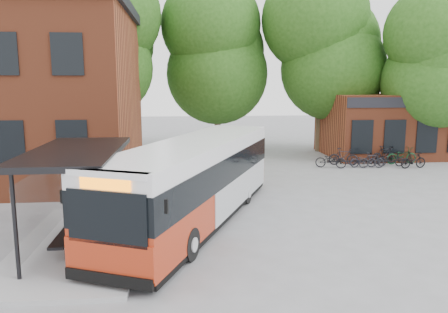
{
  "coord_description": "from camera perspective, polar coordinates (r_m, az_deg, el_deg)",
  "views": [
    {
      "loc": [
        -1.5,
        -13.51,
        4.7
      ],
      "look_at": [
        0.05,
        2.5,
        2.0
      ],
      "focal_mm": 35.0,
      "sensor_mm": 36.0,
      "label": 1
    }
  ],
  "objects": [
    {
      "name": "ground",
      "position": [
        14.38,
        0.77,
        -9.55
      ],
      "size": [
        100.0,
        100.0,
        0.0
      ],
      "primitive_type": "plane",
      "color": "slate"
    },
    {
      "name": "shop_row",
      "position": [
        32.19,
        25.39,
        3.8
      ],
      "size": [
        14.0,
        6.2,
        4.0
      ],
      "primitive_type": null,
      "color": "brown",
      "rests_on": "ground"
    },
    {
      "name": "bus_shelter",
      "position": [
        13.27,
        -18.5,
        -5.16
      ],
      "size": [
        3.6,
        7.0,
        2.9
      ],
      "primitive_type": null,
      "color": "black",
      "rests_on": "ground"
    },
    {
      "name": "bike_rail",
      "position": [
        26.25,
        18.8,
        -0.88
      ],
      "size": [
        5.2,
        0.1,
        0.38
      ],
      "primitive_type": null,
      "color": "black",
      "rests_on": "ground"
    },
    {
      "name": "tree_0",
      "position": [
        29.86,
        -14.45,
        10.77
      ],
      "size": [
        7.92,
        7.92,
        11.0
      ],
      "primitive_type": null,
      "color": "#224D14",
      "rests_on": "ground"
    },
    {
      "name": "tree_1",
      "position": [
        30.61,
        -0.86,
        10.46
      ],
      "size": [
        7.92,
        7.92,
        10.4
      ],
      "primitive_type": null,
      "color": "#224D14",
      "rests_on": "ground"
    },
    {
      "name": "tree_2",
      "position": [
        31.01,
        12.54,
        10.78
      ],
      "size": [
        7.92,
        7.92,
        11.0
      ],
      "primitive_type": null,
      "color": "#224D14",
      "rests_on": "ground"
    },
    {
      "name": "tree_3",
      "position": [
        29.34,
        24.38,
        8.57
      ],
      "size": [
        7.04,
        7.04,
        9.28
      ],
      "primitive_type": null,
      "color": "#224D14",
      "rests_on": "ground"
    },
    {
      "name": "city_bus",
      "position": [
        14.85,
        -3.59,
        -3.31
      ],
      "size": [
        6.54,
        11.11,
        2.81
      ],
      "primitive_type": null,
      "rotation": [
        0.0,
        0.0,
        -0.41
      ],
      "color": "#AA2D13",
      "rests_on": "ground"
    },
    {
      "name": "bicycle_0",
      "position": [
        25.23,
        13.78,
        -0.45
      ],
      "size": [
        1.8,
        1.19,
        0.9
      ],
      "primitive_type": "imported",
      "rotation": [
        0.0,
        0.0,
        1.19
      ],
      "color": "black",
      "rests_on": "ground"
    },
    {
      "name": "bicycle_1",
      "position": [
        26.22,
        15.33,
        -0.02
      ],
      "size": [
        1.74,
        0.93,
        1.01
      ],
      "primitive_type": "imported",
      "rotation": [
        0.0,
        0.0,
        1.28
      ],
      "color": "black",
      "rests_on": "ground"
    },
    {
      "name": "bicycle_2",
      "position": [
        25.9,
        17.71,
        -0.49
      ],
      "size": [
        1.52,
        0.54,
        0.79
      ],
      "primitive_type": "imported",
      "rotation": [
        0.0,
        0.0,
        1.58
      ],
      "color": "#21222D",
      "rests_on": "ground"
    },
    {
      "name": "bicycle_3",
      "position": [
        25.79,
        18.72,
        -0.49
      ],
      "size": [
        1.48,
        0.44,
        0.88
      ],
      "primitive_type": "imported",
      "rotation": [
        0.0,
        0.0,
        1.56
      ],
      "color": "black",
      "rests_on": "ground"
    },
    {
      "name": "bicycle_4",
      "position": [
        26.73,
        20.93,
        -0.34
      ],
      "size": [
        1.6,
        0.69,
        0.82
      ],
      "primitive_type": "imported",
      "rotation": [
        0.0,
        0.0,
        1.47
      ],
      "color": "black",
      "rests_on": "ground"
    },
    {
      "name": "bicycle_5",
      "position": [
        27.42,
        20.25,
        0.21
      ],
      "size": [
        1.87,
        0.92,
        1.08
      ],
      "primitive_type": "imported",
      "rotation": [
        0.0,
        0.0,
        1.81
      ],
      "color": "black",
      "rests_on": "ground"
    },
    {
      "name": "bicycle_6",
      "position": [
        27.73,
        22.17,
        0.11
      ],
      "size": [
        1.98,
        0.89,
        1.0
      ],
      "primitive_type": "imported",
      "rotation": [
        0.0,
        0.0,
        1.69
      ],
      "color": "#0E381B",
      "rests_on": "ground"
    },
    {
      "name": "bicycle_7",
      "position": [
        26.57,
        23.49,
        -0.43
      ],
      "size": [
        1.62,
        0.66,
        0.94
      ],
      "primitive_type": "imported",
      "rotation": [
        0.0,
        0.0,
        1.71
      ],
      "color": "black",
      "rests_on": "ground"
    }
  ]
}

